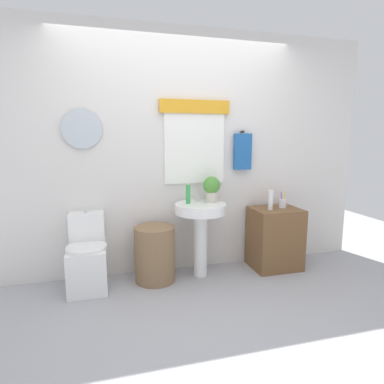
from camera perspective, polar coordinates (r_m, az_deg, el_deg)
ground_plane at (r=2.79m, az=2.85°, el=-21.92°), size 8.00×8.00×0.00m
back_wall at (r=3.50m, az=-2.73°, el=7.01°), size 4.40×0.18×2.60m
toilet at (r=3.36m, az=-18.18°, el=-11.29°), size 0.38×0.51×0.75m
laundry_hamper at (r=3.35m, az=-6.66°, el=-10.94°), size 0.41×0.41×0.57m
pedestal_sink at (r=3.36m, az=1.51°, el=-5.25°), size 0.54×0.54×0.79m
faucet at (r=3.42m, az=0.96°, el=-0.91°), size 0.03×0.03×0.10m
wooden_cabinet at (r=3.77m, az=14.59°, el=-7.98°), size 0.53×0.44×0.69m
soap_bottle at (r=3.31m, az=-0.70°, el=-0.39°), size 0.05×0.05×0.20m
potted_plant at (r=3.39m, az=3.53°, el=0.82°), size 0.18×0.18×0.27m
lotion_bottle at (r=3.58m, az=13.92°, el=-1.38°), size 0.05×0.05×0.22m
toothbrush_cup at (r=3.73m, az=15.92°, el=-1.92°), size 0.08×0.08×0.19m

